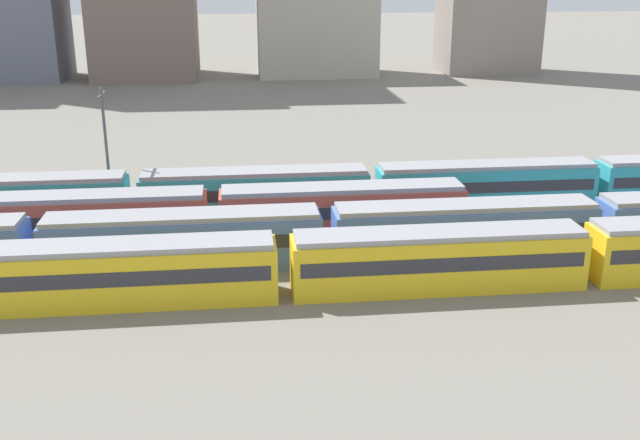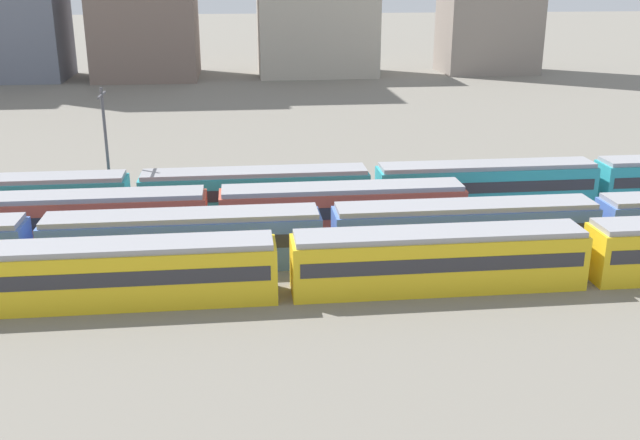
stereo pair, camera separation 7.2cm
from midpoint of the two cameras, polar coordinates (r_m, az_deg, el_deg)
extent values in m
cube|color=yellow|center=(44.55, -15.10, -4.22)|extent=(18.00, 3.00, 3.40)
cube|color=#2D2D33|center=(44.39, -15.15, -3.73)|extent=(17.20, 3.06, 0.90)
cube|color=#939399|center=(43.87, -15.31, -1.96)|extent=(17.60, 2.70, 0.35)
cube|color=yellow|center=(45.57, 9.11, -3.25)|extent=(18.00, 3.00, 3.40)
cube|color=#2D2D33|center=(45.42, 9.14, -2.77)|extent=(17.20, 3.06, 0.90)
cube|color=#939399|center=(44.91, 9.23, -1.03)|extent=(17.60, 2.70, 0.35)
cube|color=#4C70BC|center=(48.98, -10.54, -1.75)|extent=(18.00, 3.00, 3.40)
cube|color=#2D2D33|center=(48.84, -10.57, -1.30)|extent=(17.20, 3.06, 0.90)
cube|color=#939399|center=(48.36, -10.67, 0.33)|extent=(17.60, 2.70, 0.35)
cube|color=#4C70BC|center=(51.12, 11.08, -0.90)|extent=(18.00, 3.00, 3.40)
cube|color=#2D2D33|center=(50.99, 11.11, -0.47)|extent=(17.20, 3.06, 0.90)
cube|color=#939399|center=(50.53, 11.21, 1.10)|extent=(17.60, 2.70, 0.35)
cube|color=#BC4C38|center=(54.94, -18.19, -0.11)|extent=(18.00, 3.00, 3.40)
cube|color=#2D2D33|center=(54.82, -18.23, 0.29)|extent=(17.20, 3.06, 0.90)
cube|color=#939399|center=(54.40, -18.39, 1.75)|extent=(17.60, 2.70, 0.35)
cube|color=#BC4C38|center=(54.26, 1.72, 0.61)|extent=(18.00, 3.00, 3.40)
cube|color=#2D2D33|center=(54.13, 1.72, 1.02)|extent=(17.20, 3.06, 0.90)
cube|color=#939399|center=(53.70, 1.74, 2.52)|extent=(17.60, 2.70, 0.35)
cube|color=teal|center=(61.31, -23.01, 1.24)|extent=(18.00, 3.00, 3.40)
cube|color=#2D2D33|center=(61.19, -23.06, 1.60)|extent=(17.20, 3.06, 0.90)
cube|color=#939399|center=(60.82, -23.23, 2.92)|extent=(17.60, 2.70, 0.35)
cube|color=teal|center=(58.71, -5.06, 1.97)|extent=(18.00, 3.00, 3.40)
cube|color=#2D2D33|center=(58.60, -5.08, 2.35)|extent=(17.20, 3.06, 0.90)
cube|color=#939399|center=(58.20, -5.12, 3.74)|extent=(17.60, 2.70, 0.35)
cube|color=teal|center=(62.05, 12.67, 2.50)|extent=(18.00, 3.00, 3.40)
cube|color=#2D2D33|center=(61.94, 12.70, 2.86)|extent=(17.20, 3.06, 0.90)
cube|color=#939399|center=(61.57, 12.79, 4.18)|extent=(17.60, 2.70, 0.35)
cylinder|color=#4C4C51|center=(61.77, -16.25, 5.27)|extent=(0.24, 0.24, 9.95)
cube|color=#47474C|center=(60.95, -16.63, 9.27)|extent=(0.16, 3.20, 0.16)
cube|color=#B2A899|center=(140.35, -0.35, 15.09)|extent=(21.54, 14.62, 19.17)
camera|label=1|loc=(0.04, -90.04, -0.01)|focal=41.27mm
camera|label=2|loc=(0.04, 89.96, 0.01)|focal=41.27mm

